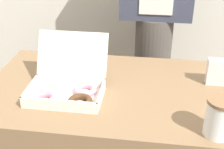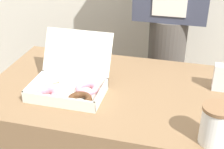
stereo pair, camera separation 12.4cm
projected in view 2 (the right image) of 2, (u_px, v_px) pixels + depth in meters
donut_box at (69, 85)px, 1.34m from camera, size 0.31×0.30×0.23m
coffee_cup at (215, 125)px, 1.04m from camera, size 0.10×0.10×0.15m
person_customer at (171, 8)px, 1.82m from camera, size 0.42×0.24×1.70m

